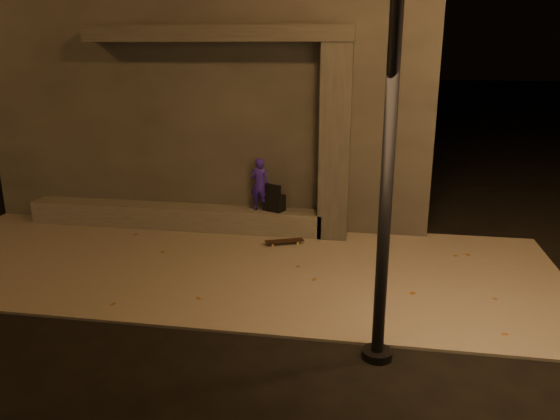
% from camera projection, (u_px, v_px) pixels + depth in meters
% --- Properties ---
extents(ground, '(120.00, 120.00, 0.00)m').
position_uv_depth(ground, '(184.00, 322.00, 7.32)').
color(ground, black).
rests_on(ground, ground).
extents(sidewalk, '(11.00, 4.40, 0.04)m').
position_uv_depth(sidewalk, '(224.00, 265.00, 9.21)').
color(sidewalk, slate).
rests_on(sidewalk, ground).
extents(building, '(9.00, 5.10, 5.22)m').
position_uv_depth(building, '(230.00, 89.00, 12.88)').
color(building, '#363431').
rests_on(building, ground).
extents(ledge, '(6.00, 0.55, 0.45)m').
position_uv_depth(ledge, '(175.00, 216.00, 11.04)').
color(ledge, '#4F4D48').
rests_on(ledge, sidewalk).
extents(column, '(0.55, 0.55, 3.60)m').
position_uv_depth(column, '(335.00, 144.00, 10.07)').
color(column, '#363431').
rests_on(column, sidewalk).
extents(canopy, '(5.00, 0.70, 0.28)m').
position_uv_depth(canopy, '(217.00, 34.00, 9.92)').
color(canopy, '#363431').
rests_on(canopy, column).
extents(skateboarder, '(0.39, 0.26, 1.04)m').
position_uv_depth(skateboarder, '(260.00, 184.00, 10.54)').
color(skateboarder, '#2A1693').
rests_on(skateboarder, ledge).
extents(backpack, '(0.46, 0.39, 0.55)m').
position_uv_depth(backpack, '(274.00, 201.00, 10.58)').
color(backpack, black).
rests_on(backpack, ledge).
extents(skateboard, '(0.73, 0.45, 0.08)m').
position_uv_depth(skateboard, '(284.00, 241.00, 10.08)').
color(skateboard, black).
rests_on(skateboard, sidewalk).
extents(street_lamp_0, '(0.36, 0.36, 6.65)m').
position_uv_depth(street_lamp_0, '(396.00, 20.00, 5.40)').
color(street_lamp_0, black).
rests_on(street_lamp_0, ground).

